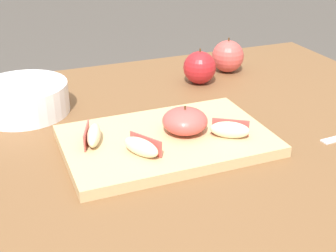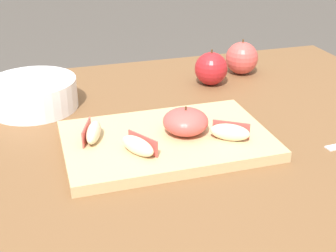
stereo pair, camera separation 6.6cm
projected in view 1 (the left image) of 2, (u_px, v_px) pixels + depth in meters
dining_table at (161, 180)px, 0.94m from camera, size 1.28×0.94×0.74m
cutting_board at (168, 140)px, 0.87m from camera, size 0.38×0.25×0.02m
apple_half_skin_up at (185, 121)px, 0.87m from camera, size 0.09×0.09×0.05m
apple_wedge_right at (93, 135)px, 0.83m from camera, size 0.05×0.08×0.03m
apple_wedge_front at (141, 147)px, 0.79m from camera, size 0.06×0.07×0.03m
apple_wedge_back at (230, 130)px, 0.85m from camera, size 0.07×0.06×0.03m
whole_apple_pink_lady at (228, 56)px, 1.23m from camera, size 0.08×0.08×0.09m
whole_apple_crimson at (200, 68)px, 1.15m from camera, size 0.08×0.08×0.09m
ceramic_fruit_bowl at (23, 98)px, 0.99m from camera, size 0.19×0.19×0.07m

